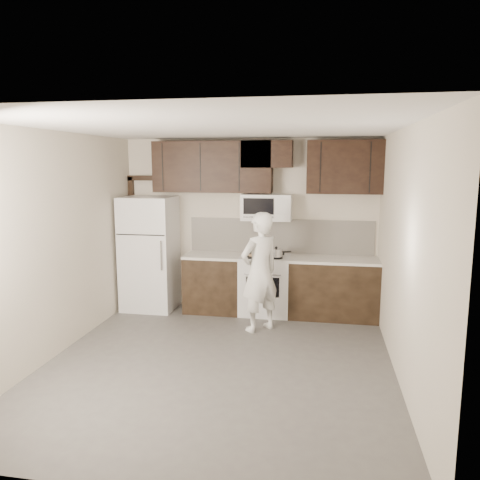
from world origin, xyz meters
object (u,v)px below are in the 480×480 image
(stove, at_px, (265,284))
(microwave, at_px, (267,207))
(refrigerator, at_px, (150,253))
(person, at_px, (260,272))

(stove, bearing_deg, microwave, 90.10)
(stove, bearing_deg, refrigerator, -178.49)
(stove, bearing_deg, person, -88.84)
(microwave, xyz_separation_m, person, (0.02, -0.87, -0.82))
(stove, height_order, person, person)
(microwave, bearing_deg, person, -88.98)
(stove, relative_size, person, 0.56)
(refrigerator, bearing_deg, stove, 1.51)
(stove, xyz_separation_m, microwave, (-0.00, 0.12, 1.19))
(stove, distance_m, person, 0.84)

